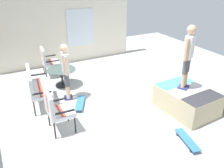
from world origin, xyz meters
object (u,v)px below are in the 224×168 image
at_px(patio_table, 62,74).
at_px(patio_chair_by_wall, 55,108).
at_px(person_skater, 188,53).
at_px(skate_ramp, 187,100).
at_px(patio_bench, 35,85).
at_px(skateboard_spare, 187,140).
at_px(person_watching, 66,68).
at_px(patio_chair_near_house, 47,60).
at_px(skateboard_by_bench, 80,103).

bearing_deg(patio_table, patio_chair_by_wall, 160.02).
bearing_deg(person_skater, skate_ramp, -151.56).
height_order(patio_bench, patio_chair_by_wall, same).
bearing_deg(patio_bench, patio_table, -49.28).
xyz_separation_m(person_skater, skateboard_spare, (-1.16, 0.86, -1.49)).
distance_m(skate_ramp, skateboard_spare, 1.41).
bearing_deg(person_skater, person_watching, 52.31).
bearing_deg(patio_table, skate_ramp, -140.08).
xyz_separation_m(patio_table, person_skater, (-2.84, -2.42, 1.17)).
xyz_separation_m(patio_bench, patio_chair_near_house, (1.78, -0.76, -0.00)).
bearing_deg(patio_table, skateboard_by_bench, -178.17).
height_order(skate_ramp, person_skater, person_skater).
distance_m(patio_bench, skateboard_by_bench, 1.30).
height_order(patio_bench, skateboard_spare, patio_bench).
bearing_deg(patio_chair_near_house, skateboard_by_bench, -174.07).
distance_m(skate_ramp, patio_bench, 4.08).
xyz_separation_m(patio_chair_near_house, patio_table, (-0.95, -0.20, -0.21)).
bearing_deg(patio_bench, patio_chair_by_wall, -174.25).
height_order(patio_chair_by_wall, skateboard_spare, patio_chair_by_wall).
distance_m(patio_bench, skateboard_spare, 4.09).
relative_size(patio_chair_by_wall, skateboard_by_bench, 1.27).
height_order(person_skater, skateboard_by_bench, person_skater).
xyz_separation_m(patio_chair_near_house, person_skater, (-3.79, -2.62, 0.96)).
height_order(patio_table, skateboard_by_bench, patio_table).
height_order(patio_bench, patio_chair_near_house, same).
xyz_separation_m(skate_ramp, skateboard_spare, (-1.02, 0.94, -0.23)).
bearing_deg(skate_ramp, person_watching, 51.21).
xyz_separation_m(patio_bench, skateboard_spare, (-3.17, -2.52, -0.53)).
distance_m(patio_chair_near_house, skateboard_by_bench, 2.46).
height_order(patio_chair_near_house, person_watching, person_watching).
bearing_deg(skateboard_by_bench, patio_bench, 58.76).
distance_m(person_watching, skateboard_spare, 3.64).
bearing_deg(patio_bench, skateboard_spare, -141.51).
distance_m(patio_bench, person_watching, 0.92).
bearing_deg(patio_bench, person_skater, -120.71).
xyz_separation_m(person_watching, person_skater, (-1.95, -2.53, 0.63)).
relative_size(skate_ramp, patio_bench, 1.53).
height_order(patio_bench, skateboard_by_bench, patio_bench).
relative_size(patio_chair_by_wall, skateboard_spare, 1.24).
bearing_deg(person_watching, patio_table, -6.95).
distance_m(patio_bench, patio_chair_by_wall, 1.44).
bearing_deg(skateboard_spare, person_skater, -36.50).
bearing_deg(skateboard_spare, skate_ramp, -42.40).
bearing_deg(patio_table, skateboard_spare, -158.74).
xyz_separation_m(patio_table, skateboard_spare, (-4.00, -1.56, -0.32)).
bearing_deg(skateboard_spare, patio_bench, 38.49).
bearing_deg(patio_chair_near_house, person_skater, -145.33).
bearing_deg(skate_ramp, skateboard_spare, 137.60).
height_order(patio_chair_by_wall, person_watching, person_watching).
height_order(skate_ramp, patio_chair_near_house, patio_chair_near_house).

